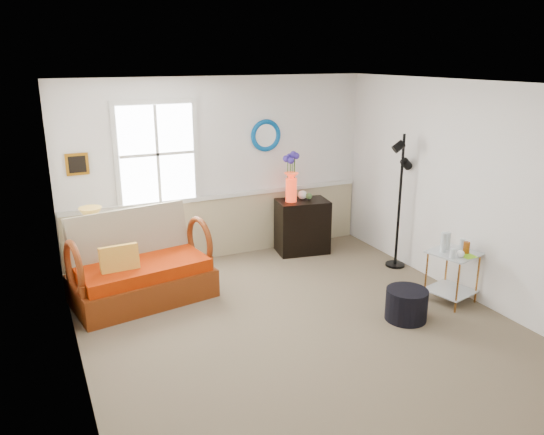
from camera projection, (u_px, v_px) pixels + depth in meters
name	position (u px, v px, depth m)	size (l,w,h in m)	color
floor	(303.00, 330.00, 5.78)	(4.50, 5.00, 0.01)	brown
ceiling	(307.00, 84.00, 5.01)	(4.50, 5.00, 0.01)	white
walls	(305.00, 216.00, 5.39)	(4.51, 5.01, 2.60)	white
wainscot	(223.00, 227.00, 7.79)	(4.46, 0.02, 0.90)	tan
chair_rail	(222.00, 196.00, 7.64)	(4.46, 0.04, 0.06)	silver
window	(157.00, 154.00, 7.07)	(1.14, 0.06, 1.44)	white
picture	(77.00, 164.00, 6.68)	(0.28, 0.03, 0.28)	#C17B19
mirror	(266.00, 135.00, 7.69)	(0.47, 0.47, 0.07)	blue
loveseat	(141.00, 259.00, 6.35)	(1.62, 0.92, 1.06)	maroon
throw_pillow	(120.00, 264.00, 6.10)	(0.44, 0.11, 0.44)	orange
lamp_stand	(94.00, 268.00, 6.71)	(0.32, 0.32, 0.57)	black
table_lamp	(92.00, 227.00, 6.57)	(0.28, 0.28, 0.51)	#B08230
potted_plant	(102.00, 235.00, 6.64)	(0.31, 0.35, 0.27)	#3F6030
cabinet	(302.00, 226.00, 7.97)	(0.75, 0.48, 0.80)	black
flower_vase	(291.00, 178.00, 7.70)	(0.21, 0.21, 0.72)	red
side_table	(452.00, 277.00, 6.35)	(0.50, 0.50, 0.64)	#B97530
tabletop_items	(457.00, 244.00, 6.20)	(0.40, 0.40, 0.24)	silver
floor_lamp	(400.00, 202.00, 7.26)	(0.27, 0.27, 1.87)	black
ottoman	(406.00, 304.00, 5.96)	(0.47, 0.47, 0.36)	black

